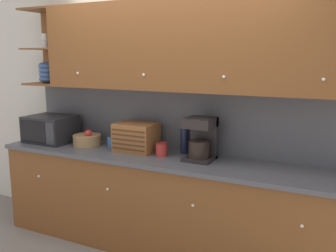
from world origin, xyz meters
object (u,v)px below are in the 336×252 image
Objects in this scene: mug at (112,142)px; coffee_maker at (201,138)px; fruit_basket at (87,140)px; bread_box at (136,137)px; storage_canister at (162,149)px; wine_bottle at (185,138)px; microwave at (51,129)px.

coffee_maker reaches higher than mug.
fruit_basket is 0.75× the size of bread_box.
storage_canister is at bearing -1.92° from fruit_basket.
coffee_maker reaches higher than wine_bottle.
mug is at bearing 171.76° from storage_canister.
microwave is 1.73m from coffee_maker.
storage_canister is (0.31, -0.05, -0.08)m from bread_box.
fruit_basket is 1.07m from wine_bottle.
microwave is 0.74m from mug.
coffee_maker is at bearing -2.41° from mug.
bread_box is 0.32m from storage_canister.
wine_bottle reaches higher than bread_box.
mug is at bearing -173.45° from wine_bottle.
fruit_basket is 1.28m from coffee_maker.
microwave is at bearing -176.69° from bread_box.
bread_box is at bearing -164.16° from wine_bottle.
fruit_basket is 0.60m from bread_box.
fruit_basket is 2.85× the size of mug.
wine_bottle is at bearing 49.56° from storage_canister.
microwave reaches higher than bread_box.
coffee_maker is (0.68, -0.00, 0.06)m from bread_box.
storage_canister is at bearing -130.44° from wine_bottle.
microwave is at bearing -178.04° from coffee_maker.
microwave is 1.05m from bread_box.
storage_canister is at bearing -172.53° from coffee_maker.
fruit_basket is (0.46, 0.04, -0.08)m from microwave.
bread_box is (0.32, -0.04, 0.09)m from mug.
microwave is 1.47× the size of wine_bottle.
wine_bottle is (0.78, 0.09, 0.10)m from mug.
fruit_basket reaches higher than storage_canister.
coffee_maker reaches higher than storage_canister.
storage_canister is (1.36, 0.01, -0.08)m from microwave.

